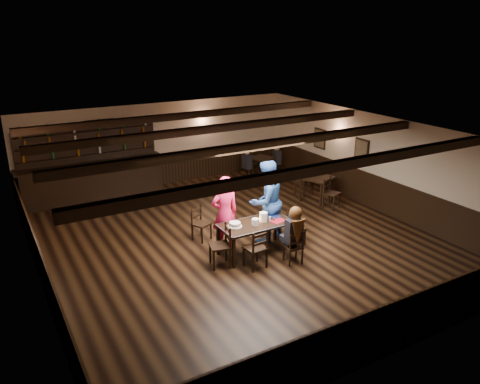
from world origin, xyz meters
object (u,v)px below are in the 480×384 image
woman_pink (225,213)px  cake (235,225)px  dining_table (256,226)px  man_blue (266,201)px  bar_counter (92,176)px  chair_near_left (258,246)px  chair_near_right (295,245)px

woman_pink → cake: bearing=93.7°
dining_table → man_blue: bearing=40.5°
woman_pink → bar_counter: 5.35m
chair_near_left → man_blue: 1.56m
woman_pink → bar_counter: bar_counter is taller
woman_pink → chair_near_left: bearing=101.3°
cake → dining_table: bearing=-9.1°
dining_table → man_blue: (0.59, 0.50, 0.33)m
man_blue → cake: (-1.09, -0.42, -0.21)m
chair_near_right → woman_pink: (-0.97, 1.43, 0.44)m
chair_near_left → man_blue: size_ratio=0.45×
chair_near_left → cake: chair_near_left is taller
dining_table → cake: bearing=170.9°
dining_table → woman_pink: size_ratio=0.95×
man_blue → cake: bearing=9.7°
woman_pink → cake: (-0.01, -0.49, -0.10)m
man_blue → woman_pink: bearing=-14.9°
chair_near_left → dining_table: bearing=61.1°
dining_table → chair_near_left: chair_near_left is taller
chair_near_right → dining_table: bearing=118.7°
woman_pink → cake: size_ratio=5.59×
chair_near_right → man_blue: size_ratio=0.39×
woman_pink → chair_near_right: bearing=128.8°
bar_counter → dining_table: bearing=-67.1°
bar_counter → chair_near_left: bearing=-72.2°
chair_near_right → woman_pink: woman_pink is taller
dining_table → chair_near_right: size_ratio=2.18×
cake → bar_counter: bar_counter is taller
woman_pink → bar_counter: size_ratio=0.42×
chair_near_left → woman_pink: woman_pink is taller
chair_near_left → chair_near_right: bearing=-14.7°
chair_near_left → woman_pink: (-0.14, 1.21, 0.36)m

